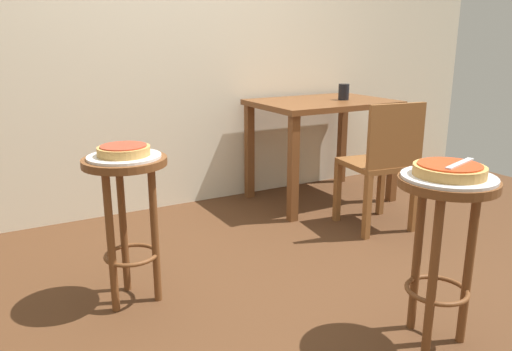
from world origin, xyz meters
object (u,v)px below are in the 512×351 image
serving_plate_foreground (449,177)px  pizza_server_knife (460,163)px  pizza_middle (124,150)px  pizza_foreground (449,170)px  cup_near_edge (344,92)px  stool_foreground (444,224)px  dining_table (322,116)px  serving_plate_middle (124,157)px  stool_middle (127,197)px  wooden_chair (383,161)px

serving_plate_foreground → pizza_server_knife: pizza_server_knife is taller
serving_plate_foreground → pizza_middle: 1.38m
pizza_foreground → cup_near_edge: cup_near_edge is taller
stool_foreground → dining_table: size_ratio=0.70×
stool_foreground → serving_plate_middle: size_ratio=2.15×
stool_foreground → cup_near_edge: cup_near_edge is taller
stool_foreground → pizza_middle: bearing=136.3°
pizza_foreground → pizza_middle: same height
stool_middle → cup_near_edge: size_ratio=5.90×
stool_middle → wooden_chair: size_ratio=0.84×
serving_plate_foreground → serving_plate_middle: 1.38m
stool_foreground → dining_table: bearing=67.8°
serving_plate_middle → pizza_server_knife: bearing=-43.5°
serving_plate_middle → pizza_middle: bearing=0.0°
dining_table → pizza_server_knife: size_ratio=4.64×
stool_foreground → serving_plate_middle: bearing=136.3°
serving_plate_foreground → pizza_foreground: 0.03m
stool_foreground → dining_table: dining_table is taller
stool_foreground → serving_plate_middle: (-1.00, 0.95, 0.19)m
stool_foreground → serving_plate_foreground: bearing=180.0°
pizza_middle → cup_near_edge: (1.89, 0.81, 0.09)m
stool_foreground → serving_plate_foreground: serving_plate_foreground is taller
serving_plate_foreground → stool_middle: size_ratio=0.51×
pizza_server_knife → dining_table: bearing=51.2°
pizza_middle → wooden_chair: (1.69, 0.13, -0.28)m
serving_plate_foreground → cup_near_edge: cup_near_edge is taller
stool_foreground → cup_near_edge: 2.00m
serving_plate_middle → pizza_server_knife: (1.03, -0.97, 0.06)m
serving_plate_middle → cup_near_edge: size_ratio=2.74×
serving_plate_foreground → pizza_server_knife: 0.07m
pizza_foreground → dining_table: (0.74, 1.81, -0.09)m
stool_middle → dining_table: (1.74, 0.86, 0.13)m
serving_plate_foreground → cup_near_edge: size_ratio=2.99×
wooden_chair → dining_table: bearing=86.6°
pizza_middle → pizza_server_knife: (1.03, -0.97, 0.03)m
dining_table → serving_plate_foreground: bearing=-112.2°
cup_near_edge → wooden_chair: 0.80m
pizza_server_knife → serving_plate_foreground: bearing=128.7°
stool_foreground → pizza_middle: 1.40m
pizza_foreground → cup_near_edge: bearing=63.0°
pizza_foreground → serving_plate_foreground: bearing=116.6°
serving_plate_foreground → serving_plate_middle: size_ratio=1.09×
pizza_middle → dining_table: (1.74, 0.86, -0.09)m
pizza_foreground → pizza_middle: 1.38m
wooden_chair → stool_foreground: bearing=-122.7°
cup_near_edge → wooden_chair: cup_near_edge is taller
stool_middle → pizza_middle: size_ratio=3.02×
stool_middle → dining_table: bearing=26.4°
stool_foreground → pizza_middle: (-1.00, 0.95, 0.22)m
pizza_foreground → dining_table: dining_table is taller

